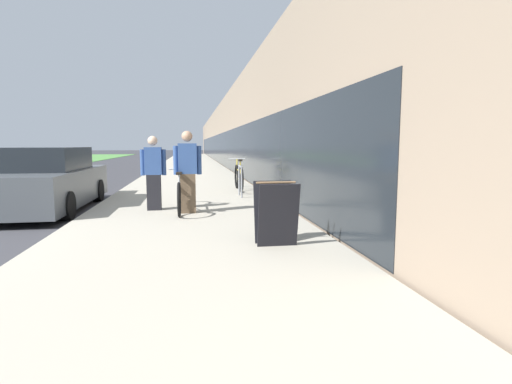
{
  "coord_description": "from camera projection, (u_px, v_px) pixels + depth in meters",
  "views": [
    {
      "loc": [
        5.25,
        -6.4,
        1.55
      ],
      "look_at": [
        8.15,
        11.36,
        -0.59
      ],
      "focal_mm": 28.0,
      "sensor_mm": 36.0,
      "label": 1
    }
  ],
  "objects": [
    {
      "name": "cruiser_bike_nearest",
      "position": [
        239.0,
        177.0,
        12.32
      ],
      "size": [
        0.52,
        1.91,
        0.98
      ],
      "color": "black",
      "rests_on": "sidewalk_slab"
    },
    {
      "name": "storefront_facade",
      "position": [
        271.0,
        137.0,
        35.75
      ],
      "size": [
        10.01,
        70.0,
        4.55
      ],
      "color": "gray",
      "rests_on": "ground"
    },
    {
      "name": "sandwich_board_sign",
      "position": [
        276.0,
        213.0,
        5.61
      ],
      "size": [
        0.56,
        0.56,
        0.9
      ],
      "color": "black",
      "rests_on": "sidewalk_slab"
    },
    {
      "name": "parked_sedan_curbside",
      "position": [
        48.0,
        182.0,
        9.38
      ],
      "size": [
        1.79,
        4.67,
        1.49
      ],
      "color": "#4C5156",
      "rests_on": "ground"
    },
    {
      "name": "bike_rack_hoop",
      "position": [
        240.0,
        178.0,
        10.83
      ],
      "size": [
        0.05,
        0.6,
        0.84
      ],
      "color": "gray",
      "rests_on": "sidewalk_slab"
    },
    {
      "name": "person_rider",
      "position": [
        188.0,
        172.0,
        8.22
      ],
      "size": [
        0.57,
        0.22,
        1.69
      ],
      "color": "brown",
      "rests_on": "sidewalk_slab"
    },
    {
      "name": "person_bystander",
      "position": [
        154.0,
        173.0,
        8.58
      ],
      "size": [
        0.54,
        0.21,
        1.59
      ],
      "color": "black",
      "rests_on": "sidewalk_slab"
    },
    {
      "name": "tandem_bicycle",
      "position": [
        180.0,
        193.0,
        8.52
      ],
      "size": [
        0.52,
        2.29,
        0.87
      ],
      "color": "black",
      "rests_on": "sidewalk_slab"
    },
    {
      "name": "sidewalk_slab",
      "position": [
        190.0,
        167.0,
        27.02
      ],
      "size": [
        4.32,
        70.0,
        0.14
      ],
      "color": "#B2AA99",
      "rests_on": "ground"
    },
    {
      "name": "lawn_strip",
      "position": [
        23.0,
        166.0,
        29.03
      ],
      "size": [
        6.76,
        70.0,
        0.03
      ],
      "color": "#518E42",
      "rests_on": "ground"
    }
  ]
}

